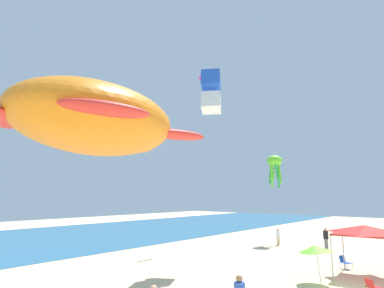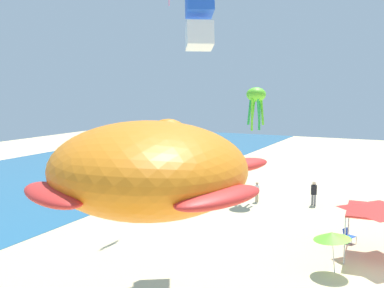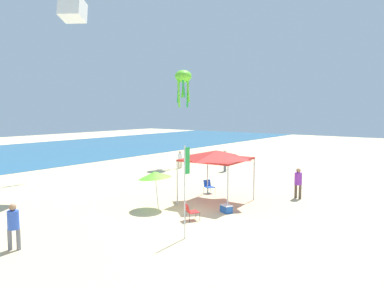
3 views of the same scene
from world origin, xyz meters
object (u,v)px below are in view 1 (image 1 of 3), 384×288
object	(u,v)px
folding_chair_left_of_tent	(345,261)
kite_diamond_magenta	(204,81)
beach_umbrella	(315,249)
person_kite_handler	(326,236)
kite_delta_green	(69,84)
canopy_tent	(365,230)
kite_octopus_lime	(275,162)
kite_box_blue	(211,92)
folding_chair_near_cooler	(373,286)
person_near_umbrella	(278,235)
kite_turtle_orange	(99,123)

from	to	relation	value
folding_chair_left_of_tent	kite_diamond_magenta	bearing A→B (deg)	108.02
beach_umbrella	person_kite_handler	size ratio (longest dim) A/B	1.15
folding_chair_left_of_tent	kite_delta_green	world-z (taller)	kite_delta_green
canopy_tent	kite_octopus_lime	xyz separation A→B (m)	(9.54, 10.04, 5.47)
beach_umbrella	kite_box_blue	xyz separation A→B (m)	(0.29, 7.22, 10.63)
beach_umbrella	person_kite_handler	bearing A→B (deg)	15.13
beach_umbrella	person_kite_handler	world-z (taller)	beach_umbrella
folding_chair_near_cooler	folding_chair_left_of_tent	bearing A→B (deg)	-31.41
canopy_tent	person_near_umbrella	distance (m)	12.61
folding_chair_left_of_tent	folding_chair_near_cooler	world-z (taller)	same
person_near_umbrella	kite_octopus_lime	distance (m)	7.39
person_near_umbrella	kite_delta_green	world-z (taller)	kite_delta_green
folding_chair_near_cooler	person_near_umbrella	distance (m)	15.70
kite_turtle_orange	person_kite_handler	bearing A→B (deg)	-20.23
folding_chair_near_cooler	kite_turtle_orange	distance (m)	14.60
kite_delta_green	folding_chair_near_cooler	bearing A→B (deg)	154.24
person_kite_handler	kite_turtle_orange	bearing A→B (deg)	-42.91
folding_chair_left_of_tent	kite_box_blue	distance (m)	14.78
canopy_tent	folding_chair_left_of_tent	distance (m)	3.27
person_near_umbrella	kite_delta_green	bearing A→B (deg)	130.27
canopy_tent	person_near_umbrella	world-z (taller)	canopy_tent
kite_turtle_orange	kite_box_blue	size ratio (longest dim) A/B	2.28
canopy_tent	person_near_umbrella	size ratio (longest dim) A/B	2.29
folding_chair_near_cooler	kite_turtle_orange	world-z (taller)	kite_turtle_orange
canopy_tent	beach_umbrella	distance (m)	3.75
canopy_tent	beach_umbrella	bearing A→B (deg)	149.03
beach_umbrella	kite_turtle_orange	bearing A→B (deg)	169.56
canopy_tent	person_kite_handler	size ratio (longest dim) A/B	1.95
kite_diamond_magenta	kite_turtle_orange	bearing A→B (deg)	-146.03
canopy_tent	kite_turtle_orange	size ratio (longest dim) A/B	0.49
canopy_tent	kite_octopus_lime	size ratio (longest dim) A/B	1.05
person_near_umbrella	kite_delta_green	xyz separation A→B (m)	(-12.37, 18.60, 16.24)
folding_chair_left_of_tent	person_near_umbrella	xyz separation A→B (m)	(6.56, 7.68, 0.45)
kite_box_blue	folding_chair_near_cooler	bearing A→B (deg)	-36.73
folding_chair_left_of_tent	kite_turtle_orange	size ratio (longest dim) A/B	0.11
person_kite_handler	kite_box_blue	world-z (taller)	kite_box_blue
beach_umbrella	kite_diamond_magenta	bearing A→B (deg)	63.65
folding_chair_left_of_tent	kite_octopus_lime	world-z (taller)	kite_octopus_lime
kite_turtle_orange	canopy_tent	bearing A→B (deg)	-37.57
person_kite_handler	kite_turtle_orange	size ratio (longest dim) A/B	0.25
canopy_tent	person_kite_handler	world-z (taller)	canopy_tent
canopy_tent	kite_diamond_magenta	world-z (taller)	kite_diamond_magenta
folding_chair_near_cooler	kite_box_blue	bearing A→B (deg)	27.81
person_kite_handler	kite_diamond_magenta	xyz separation A→B (m)	(-6.20, 9.02, 15.11)
canopy_tent	kite_diamond_magenta	bearing A→B (deg)	78.11
kite_diamond_magenta	kite_octopus_lime	distance (m)	11.17
folding_chair_left_of_tent	person_kite_handler	distance (m)	8.32
person_near_umbrella	person_kite_handler	world-z (taller)	person_kite_handler
kite_box_blue	canopy_tent	bearing A→B (deg)	-14.92
beach_umbrella	kite_octopus_lime	xyz separation A→B (m)	(12.66, 8.16, 6.34)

